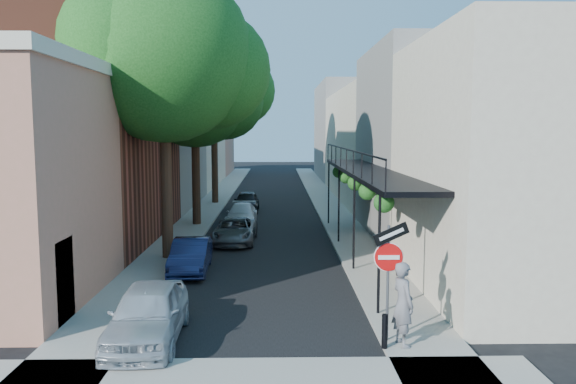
{
  "coord_description": "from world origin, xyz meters",
  "views": [
    {
      "loc": [
        0.54,
        -11.9,
        5.11
      ],
      "look_at": [
        0.94,
        9.11,
        2.8
      ],
      "focal_mm": 35.0,
      "sensor_mm": 36.0,
      "label": 1
    }
  ],
  "objects_px": {
    "parked_car_d": "(242,214)",
    "parked_car_e": "(247,201)",
    "oak_near": "(176,58)",
    "parked_car_a": "(148,314)",
    "parked_car_b": "(191,256)",
    "sign_post": "(389,262)",
    "oak_mid": "(202,94)",
    "oak_far": "(220,84)",
    "pedestrian": "(403,304)",
    "bollard": "(385,331)",
    "parked_car_c": "(235,231)"
  },
  "relations": [
    {
      "from": "oak_near",
      "to": "oak_far",
      "type": "xyz_separation_m",
      "value": [
        0.01,
        17.01,
        0.38
      ]
    },
    {
      "from": "oak_near",
      "to": "pedestrian",
      "type": "bearing_deg",
      "value": -54.57
    },
    {
      "from": "bollard",
      "to": "parked_car_c",
      "type": "bearing_deg",
      "value": 108.91
    },
    {
      "from": "parked_car_b",
      "to": "parked_car_c",
      "type": "xyz_separation_m",
      "value": [
        1.2,
        5.29,
        -0.04
      ]
    },
    {
      "from": "oak_far",
      "to": "parked_car_a",
      "type": "bearing_deg",
      "value": -88.34
    },
    {
      "from": "oak_near",
      "to": "parked_car_a",
      "type": "xyz_separation_m",
      "value": [
        0.77,
        -8.95,
        -7.18
      ]
    },
    {
      "from": "parked_car_c",
      "to": "parked_car_e",
      "type": "distance_m",
      "value": 9.98
    },
    {
      "from": "parked_car_a",
      "to": "oak_near",
      "type": "bearing_deg",
      "value": 93.08
    },
    {
      "from": "parked_car_d",
      "to": "oak_far",
      "type": "bearing_deg",
      "value": 103.69
    },
    {
      "from": "sign_post",
      "to": "oak_far",
      "type": "distance_m",
      "value": 27.8
    },
    {
      "from": "oak_far",
      "to": "oak_mid",
      "type": "bearing_deg",
      "value": -90.41
    },
    {
      "from": "oak_mid",
      "to": "parked_car_d",
      "type": "bearing_deg",
      "value": 6.94
    },
    {
      "from": "oak_near",
      "to": "parked_car_d",
      "type": "xyz_separation_m",
      "value": [
        1.95,
        8.21,
        -7.32
      ]
    },
    {
      "from": "oak_mid",
      "to": "oak_far",
      "type": "height_order",
      "value": "oak_far"
    },
    {
      "from": "parked_car_a",
      "to": "bollard",
      "type": "bearing_deg",
      "value": -10.03
    },
    {
      "from": "parked_car_a",
      "to": "parked_car_d",
      "type": "height_order",
      "value": "parked_car_a"
    },
    {
      "from": "oak_mid",
      "to": "parked_car_d",
      "type": "distance_m",
      "value": 6.8
    },
    {
      "from": "oak_far",
      "to": "parked_car_e",
      "type": "height_order",
      "value": "oak_far"
    },
    {
      "from": "oak_near",
      "to": "parked_car_e",
      "type": "xyz_separation_m",
      "value": [
        1.97,
        13.06,
        -7.24
      ]
    },
    {
      "from": "bollard",
      "to": "parked_car_b",
      "type": "distance_m",
      "value": 9.4
    },
    {
      "from": "oak_near",
      "to": "parked_car_c",
      "type": "distance_m",
      "value": 8.18
    },
    {
      "from": "parked_car_d",
      "to": "parked_car_e",
      "type": "xyz_separation_m",
      "value": [
        0.01,
        4.85,
        0.08
      ]
    },
    {
      "from": "parked_car_a",
      "to": "parked_car_e",
      "type": "relative_size",
      "value": 1.09
    },
    {
      "from": "parked_car_c",
      "to": "oak_far",
      "type": "bearing_deg",
      "value": 99.7
    },
    {
      "from": "oak_mid",
      "to": "parked_car_e",
      "type": "distance_m",
      "value": 8.44
    },
    {
      "from": "bollard",
      "to": "parked_car_a",
      "type": "height_order",
      "value": "parked_car_a"
    },
    {
      "from": "parked_car_b",
      "to": "parked_car_e",
      "type": "height_order",
      "value": "parked_car_e"
    },
    {
      "from": "oak_far",
      "to": "parked_car_d",
      "type": "relative_size",
      "value": 3.09
    },
    {
      "from": "oak_near",
      "to": "parked_car_a",
      "type": "relative_size",
      "value": 2.77
    },
    {
      "from": "sign_post",
      "to": "oak_far",
      "type": "height_order",
      "value": "oak_far"
    },
    {
      "from": "parked_car_a",
      "to": "pedestrian",
      "type": "xyz_separation_m",
      "value": [
        6.05,
        -0.63,
        0.41
      ]
    },
    {
      "from": "oak_near",
      "to": "parked_car_d",
      "type": "bearing_deg",
      "value": 76.63
    },
    {
      "from": "oak_near",
      "to": "oak_far",
      "type": "relative_size",
      "value": 0.96
    },
    {
      "from": "parked_car_a",
      "to": "sign_post",
      "type": "bearing_deg",
      "value": -5.16
    },
    {
      "from": "parked_car_a",
      "to": "parked_car_c",
      "type": "relative_size",
      "value": 1.03
    },
    {
      "from": "oak_far",
      "to": "parked_car_b",
      "type": "bearing_deg",
      "value": -87.75
    },
    {
      "from": "bollard",
      "to": "parked_car_c",
      "type": "relative_size",
      "value": 0.2
    },
    {
      "from": "oak_far",
      "to": "parked_car_b",
      "type": "distance_m",
      "value": 20.7
    },
    {
      "from": "sign_post",
      "to": "oak_mid",
      "type": "bearing_deg",
      "value": 110.86
    },
    {
      "from": "parked_car_c",
      "to": "parked_car_d",
      "type": "height_order",
      "value": "parked_car_d"
    },
    {
      "from": "parked_car_c",
      "to": "pedestrian",
      "type": "height_order",
      "value": "pedestrian"
    },
    {
      "from": "parked_car_b",
      "to": "pedestrian",
      "type": "xyz_separation_m",
      "value": [
        6.05,
        -7.37,
        0.51
      ]
    },
    {
      "from": "pedestrian",
      "to": "oak_near",
      "type": "bearing_deg",
      "value": 18.9
    },
    {
      "from": "parked_car_b",
      "to": "parked_car_e",
      "type": "distance_m",
      "value": 15.32
    },
    {
      "from": "oak_far",
      "to": "parked_car_c",
      "type": "distance_m",
      "value": 16.03
    },
    {
      "from": "parked_car_a",
      "to": "parked_car_b",
      "type": "xyz_separation_m",
      "value": [
        0.0,
        6.75,
        -0.1
      ]
    },
    {
      "from": "oak_near",
      "to": "parked_car_e",
      "type": "distance_m",
      "value": 15.06
    },
    {
      "from": "oak_far",
      "to": "parked_car_c",
      "type": "relative_size",
      "value": 2.97
    },
    {
      "from": "sign_post",
      "to": "pedestrian",
      "type": "relative_size",
      "value": 1.51
    },
    {
      "from": "parked_car_c",
      "to": "pedestrian",
      "type": "distance_m",
      "value": 13.57
    }
  ]
}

